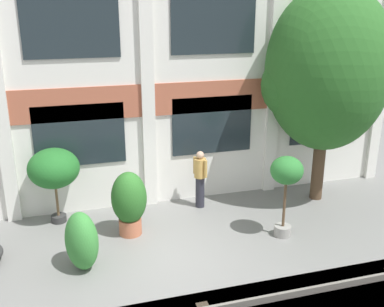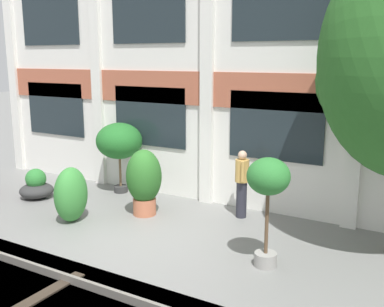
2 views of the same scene
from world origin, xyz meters
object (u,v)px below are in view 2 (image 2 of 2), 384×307
object	(u,v)px
potted_plant_terracotta_small	(268,185)
topiary_hedge	(71,194)
potted_plant_glazed_jar	(144,180)
potted_plant_wide_bowl	(36,187)
potted_plant_low_pan	(119,142)
resident_by_doorway	(242,182)

from	to	relation	value
potted_plant_terracotta_small	topiary_hedge	size ratio (longest dim) A/B	1.59
topiary_hedge	potted_plant_glazed_jar	bearing A→B (deg)	45.26
potted_plant_glazed_jar	potted_plant_wide_bowl	bearing A→B (deg)	-173.07
topiary_hedge	potted_plant_terracotta_small	bearing A→B (deg)	0.94
potted_plant_wide_bowl	topiary_hedge	world-z (taller)	topiary_hedge
potted_plant_low_pan	resident_by_doorway	world-z (taller)	potted_plant_low_pan
potted_plant_terracotta_small	topiary_hedge	world-z (taller)	potted_plant_terracotta_small
potted_plant_low_pan	topiary_hedge	distance (m)	2.68
potted_plant_wide_bowl	topiary_hedge	size ratio (longest dim) A/B	0.70
potted_plant_glazed_jar	topiary_hedge	distance (m)	1.80
potted_plant_wide_bowl	potted_plant_terracotta_small	size ratio (longest dim) A/B	0.44
potted_plant_glazed_jar	topiary_hedge	world-z (taller)	potted_plant_glazed_jar
potted_plant_wide_bowl	potted_plant_glazed_jar	bearing A→B (deg)	6.93
potted_plant_wide_bowl	resident_by_doorway	bearing A→B (deg)	14.62
potted_plant_terracotta_small	topiary_hedge	xyz separation A→B (m)	(-4.97, -0.08, -0.94)
potted_plant_glazed_jar	potted_plant_low_pan	xyz separation A→B (m)	(-1.77, 1.22, 0.61)
potted_plant_low_pan	topiary_hedge	xyz separation A→B (m)	(0.51, -2.49, -0.85)
topiary_hedge	potted_plant_wide_bowl	bearing A→B (deg)	159.13
potted_plant_terracotta_small	resident_by_doorway	world-z (taller)	potted_plant_terracotta_small
resident_by_doorway	topiary_hedge	size ratio (longest dim) A/B	1.27
potted_plant_terracotta_small	resident_by_doorway	xyz separation A→B (m)	(-1.51, 2.25, -0.69)
potted_plant_glazed_jar	resident_by_doorway	xyz separation A→B (m)	(2.20, 1.06, 0.00)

